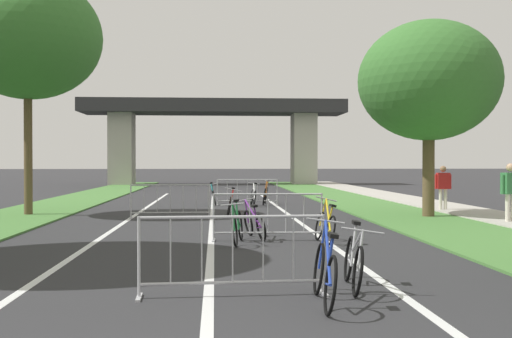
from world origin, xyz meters
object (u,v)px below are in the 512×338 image
object	(u,v)px
bicycle_teal_4	(213,196)
bicycle_yellow_2	(325,226)
tree_left_cypress_far	(28,37)
pedestrian_strolling	(510,187)
pedestrian_in_red_jacket	(443,184)
bicycle_green_3	(237,226)
bicycle_white_5	(253,197)
bicycle_purple_1	(254,224)
bicycle_blue_6	(325,273)
crowd_barrier_fourth	(247,192)
bicycle_silver_8	(353,262)
crowd_barrier_nearest	(233,256)
tree_right_oak_near	(429,81)
bicycle_red_7	(230,206)
crowd_barrier_second	(268,217)
crowd_barrier_third	(170,201)
bicycle_orange_0	(265,195)

from	to	relation	value
bicycle_teal_4	bicycle_yellow_2	bearing A→B (deg)	-80.81
tree_left_cypress_far	pedestrian_strolling	size ratio (longest dim) A/B	4.58
pedestrian_in_red_jacket	pedestrian_strolling	size ratio (longest dim) A/B	0.94
bicycle_green_3	bicycle_white_5	bearing A→B (deg)	-87.04
bicycle_purple_1	bicycle_blue_6	size ratio (longest dim) A/B	0.91
crowd_barrier_fourth	pedestrian_strolling	world-z (taller)	pedestrian_strolling
bicycle_yellow_2	bicycle_silver_8	xyz separation A→B (m)	(-0.46, -4.63, 0.00)
tree_left_cypress_far	bicycle_white_5	world-z (taller)	tree_left_cypress_far
tree_left_cypress_far	crowd_barrier_nearest	distance (m)	14.74
tree_right_oak_near	crowd_barrier_nearest	distance (m)	13.04
bicycle_purple_1	bicycle_green_3	distance (m)	0.93
bicycle_silver_8	pedestrian_strolling	distance (m)	10.48
bicycle_yellow_2	bicycle_red_7	world-z (taller)	bicycle_yellow_2
crowd_barrier_nearest	bicycle_green_3	world-z (taller)	crowd_barrier_nearest
bicycle_teal_4	crowd_barrier_nearest	bearing A→B (deg)	-91.15
pedestrian_in_red_jacket	crowd_barrier_second	bearing A→B (deg)	-129.84
bicycle_yellow_2	pedestrian_strolling	xyz separation A→B (m)	(5.90, 3.67, 0.67)
bicycle_red_7	bicycle_silver_8	size ratio (longest dim) A/B	0.96
tree_left_cypress_far	bicycle_yellow_2	distance (m)	12.34
bicycle_blue_6	crowd_barrier_third	bearing A→B (deg)	106.09
bicycle_green_3	bicycle_blue_6	bearing A→B (deg)	107.04
bicycle_white_5	pedestrian_in_red_jacket	xyz separation A→B (m)	(6.48, -2.99, 0.61)
bicycle_orange_0	bicycle_yellow_2	size ratio (longest dim) A/B	1.04
bicycle_purple_1	bicycle_blue_6	bearing A→B (deg)	-98.54
bicycle_green_3	bicycle_silver_8	size ratio (longest dim) A/B	1.01
bicycle_purple_1	pedestrian_in_red_jacket	world-z (taller)	pedestrian_in_red_jacket
crowd_barrier_third	crowd_barrier_fourth	world-z (taller)	same
tree_right_oak_near	pedestrian_in_red_jacket	bearing A→B (deg)	59.51
bicycle_yellow_2	bicycle_green_3	bearing A→B (deg)	174.59
bicycle_red_7	pedestrian_strolling	bearing A→B (deg)	161.56
bicycle_orange_0	bicycle_teal_4	xyz separation A→B (m)	(-2.12, 0.09, -0.04)
crowd_barrier_second	crowd_barrier_fourth	world-z (taller)	same
bicycle_yellow_2	bicycle_blue_6	size ratio (longest dim) A/B	0.92
crowd_barrier_nearest	bicycle_teal_4	distance (m)	17.04
tree_right_oak_near	bicycle_teal_4	distance (m)	10.01
crowd_barrier_fourth	bicycle_purple_1	world-z (taller)	crowd_barrier_fourth
crowd_barrier_second	bicycle_teal_4	bearing A→B (deg)	96.05
crowd_barrier_third	bicycle_red_7	bearing A→B (deg)	11.91
bicycle_white_5	bicycle_silver_8	size ratio (longest dim) A/B	1.00
tree_right_oak_near	pedestrian_strolling	xyz separation A→B (m)	(1.60, -2.06, -3.22)
crowd_barrier_second	tree_right_oak_near	bearing A→B (deg)	43.50
bicycle_blue_6	bicycle_silver_8	bearing A→B (deg)	60.81
crowd_barrier_nearest	bicycle_silver_8	xyz separation A→B (m)	(1.67, 0.35, -0.15)
bicycle_green_3	pedestrian_in_red_jacket	world-z (taller)	pedestrian_in_red_jacket
tree_right_oak_near	bicycle_green_3	xyz separation A→B (m)	(-6.17, -5.64, -3.88)
tree_left_cypress_far	bicycle_white_5	size ratio (longest dim) A/B	4.57
bicycle_yellow_2	bicycle_green_3	size ratio (longest dim) A/B	0.96
bicycle_teal_4	tree_left_cypress_far	bearing A→B (deg)	-143.52
bicycle_silver_8	pedestrian_strolling	bearing A→B (deg)	-121.18
bicycle_white_5	bicycle_silver_8	distance (m)	15.62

